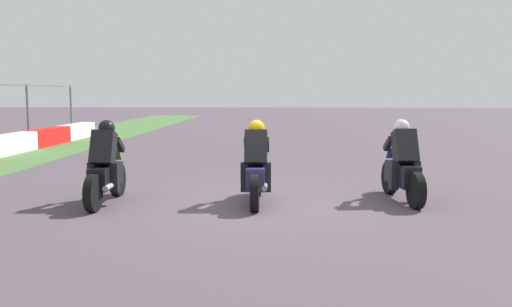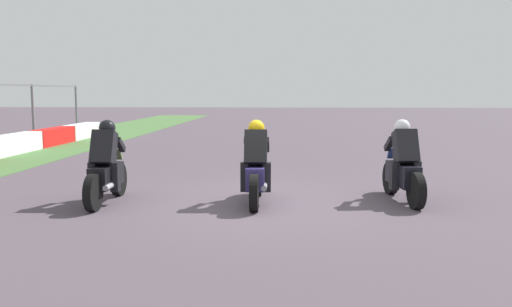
# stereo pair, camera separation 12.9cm
# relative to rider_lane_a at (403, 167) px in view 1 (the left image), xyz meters

# --- Properties ---
(ground_plane) EXTENTS (120.00, 120.00, 0.00)m
(ground_plane) POSITION_rel_rider_lane_a_xyz_m (-0.30, 2.59, -0.62)
(ground_plane) COLOR #4F434D
(rider_lane_a) EXTENTS (2.04, 0.58, 1.51)m
(rider_lane_a) POSITION_rel_rider_lane_a_xyz_m (0.00, 0.00, 0.00)
(rider_lane_a) COLOR black
(rider_lane_a) RESTS_ON ground_plane
(rider_lane_b) EXTENTS (2.04, 0.54, 1.51)m
(rider_lane_b) POSITION_rel_rider_lane_a_xyz_m (-0.35, 2.69, 0.00)
(rider_lane_b) COLOR black
(rider_lane_b) RESTS_ON ground_plane
(rider_lane_c) EXTENTS (2.04, 0.54, 1.51)m
(rider_lane_c) POSITION_rel_rider_lane_a_xyz_m (-0.49, 5.40, 0.00)
(rider_lane_c) COLOR black
(rider_lane_c) RESTS_ON ground_plane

